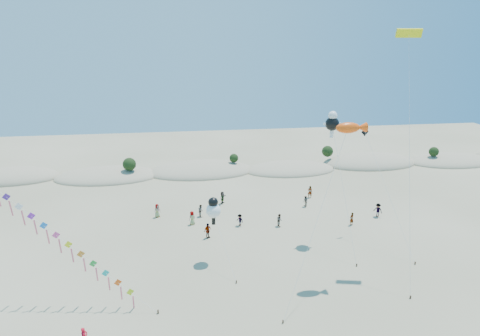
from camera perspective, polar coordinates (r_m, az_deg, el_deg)
name	(u,v)px	position (r m, az deg, el deg)	size (l,w,h in m)	color
dune_ridge	(207,171)	(71.72, -4.77, -0.44)	(145.30, 11.49, 5.57)	tan
fish_kite	(351,128)	(37.66, 15.52, 5.48)	(9.07, 7.52, 15.20)	#3F2D1E
cartoon_kite_low	(213,209)	(41.33, -3.82, -5.82)	(2.52, 5.71, 7.01)	#3F2D1E
cartoon_kite_high	(332,122)	(45.63, 13.00, 6.34)	(2.00, 8.35, 14.87)	#3F2D1E
parafoil_kite	(409,38)	(42.43, 22.90, 16.70)	(2.96, 9.01, 23.31)	#3F2D1E
dark_kite	(377,163)	(47.93, 18.90, 0.62)	(2.87, 9.67, 12.63)	#3F2D1E
beachgoers	(257,211)	(53.12, 2.40, -6.08)	(29.99, 11.67, 1.86)	slate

